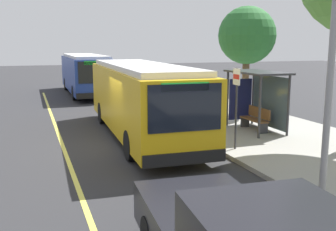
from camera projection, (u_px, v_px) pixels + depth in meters
name	position (u px, v px, depth m)	size (l,w,h in m)	color
ground_plane	(125.00, 146.00, 14.70)	(120.00, 120.00, 0.00)	#2B2B2D
sidewalk_curb	(264.00, 132.00, 16.67)	(44.00, 6.40, 0.15)	gray
lane_stripe_center	(65.00, 151.00, 13.98)	(36.00, 0.14, 0.01)	#E0D64C
transit_bus_main	(141.00, 97.00, 15.98)	(10.66, 2.96, 2.95)	gold
transit_bus_second	(85.00, 73.00, 29.63)	(10.58, 2.68, 2.95)	navy
bus_shelter	(258.00, 88.00, 16.61)	(2.90, 1.60, 2.48)	#333338
waiting_bench	(256.00, 119.00, 16.67)	(1.60, 0.48, 0.95)	brown
route_sign_post	(236.00, 97.00, 13.42)	(0.44, 0.08, 2.80)	#333338
pedestrian_commuter	(209.00, 108.00, 16.40)	(0.24, 0.40, 1.69)	#282D47
street_tree_downstreet	(247.00, 36.00, 20.36)	(2.97, 2.97, 5.51)	brown
utility_pole	(331.00, 61.00, 8.94)	(0.16, 0.16, 6.40)	gray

